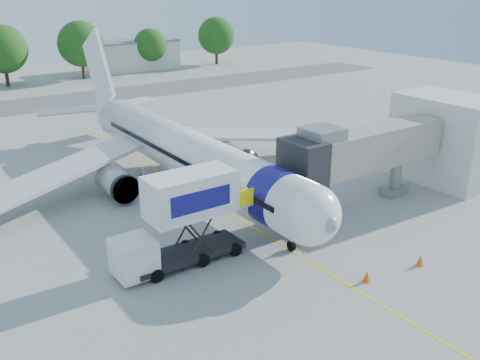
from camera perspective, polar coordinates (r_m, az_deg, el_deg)
ground at (r=40.48m, az=-3.22°, el=-2.31°), size 160.00×160.00×0.00m
guidance_line at (r=40.48m, az=-3.22°, el=-2.31°), size 0.15×70.00×0.01m
taxiway_strip at (r=77.93m, az=-19.96°, el=7.73°), size 120.00×10.00×0.01m
aircraft at (r=42.82m, az=-6.22°, el=3.10°), size 34.17×37.73×11.35m
jet_bridge at (r=38.73m, az=12.38°, el=3.00°), size 13.90×3.20×6.60m
terminal_stub at (r=46.99m, az=21.13°, el=4.10°), size 5.00×8.00×7.00m
catering_hiloader at (r=30.95m, az=-6.31°, el=-4.33°), size 8.50×2.44×5.50m
ground_tug at (r=26.88m, az=18.68°, el=-14.40°), size 3.89×2.07×1.54m
safety_cone_a at (r=33.34m, az=18.67°, el=-8.12°), size 0.43×0.43×0.69m
safety_cone_b at (r=30.88m, az=13.35°, el=-9.98°), size 0.42×0.42×0.67m
outbuilding_right at (r=103.39m, az=-11.34°, el=12.95°), size 16.40×7.40×5.30m
tree_d at (r=91.86m, az=-23.99°, el=12.64°), size 7.40×7.40×9.44m
tree_e at (r=94.70m, az=-16.64°, el=13.74°), size 7.46×7.46×9.51m
tree_f at (r=101.58m, az=-9.56°, el=14.01°), size 5.90×5.90×7.53m
tree_g at (r=107.84m, az=-2.55°, el=15.13°), size 7.09×7.09×9.04m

